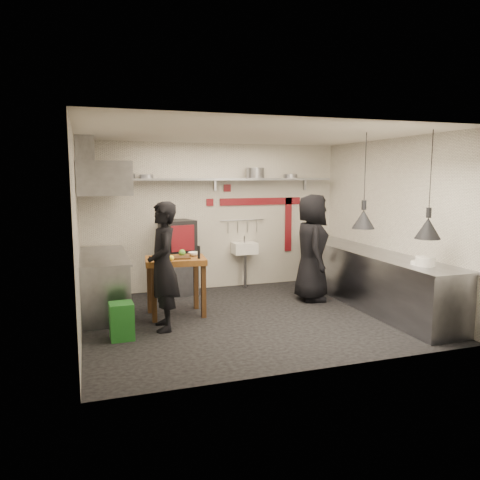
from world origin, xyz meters
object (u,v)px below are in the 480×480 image
object	(u,v)px
green_bin	(122,321)
prep_table	(176,287)
combi_oven	(178,236)
chef_left	(163,266)
oven_stand	(177,273)
chef_right	(312,248)

from	to	relation	value
green_bin	prep_table	world-z (taller)	prep_table
combi_oven	chef_left	distance (m)	2.04
oven_stand	chef_right	xyz separation A→B (m)	(2.19, -1.12, 0.53)
prep_table	chef_left	world-z (taller)	chef_left
combi_oven	chef_right	size ratio (longest dim) A/B	0.31
prep_table	chef_right	bearing A→B (deg)	10.15
chef_left	chef_right	xyz separation A→B (m)	(2.74, 0.79, 0.02)
oven_stand	chef_left	bearing A→B (deg)	-121.26
oven_stand	chef_right	world-z (taller)	chef_right
oven_stand	combi_oven	xyz separation A→B (m)	(0.03, 0.04, 0.69)
green_bin	chef_left	bearing A→B (deg)	21.61
chef_left	chef_right	distance (m)	2.85
combi_oven	chef_left	size ratio (longest dim) A/B	0.32
combi_oven	prep_table	world-z (taller)	combi_oven
combi_oven	chef_left	world-z (taller)	chef_left
prep_table	chef_right	world-z (taller)	chef_right
oven_stand	green_bin	world-z (taller)	oven_stand
prep_table	chef_left	size ratio (longest dim) A/B	0.50
prep_table	chef_right	size ratio (longest dim) A/B	0.49
chef_left	chef_right	size ratio (longest dim) A/B	0.98
green_bin	chef_left	world-z (taller)	chef_left
oven_stand	prep_table	size ratio (longest dim) A/B	0.87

